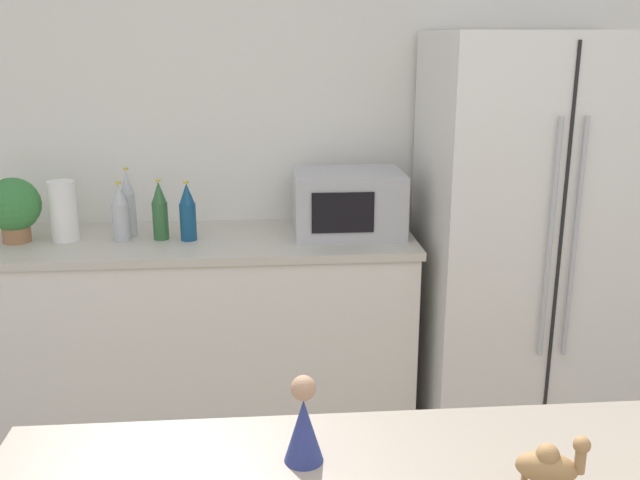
{
  "coord_description": "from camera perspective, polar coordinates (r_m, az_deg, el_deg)",
  "views": [
    {
      "loc": [
        -0.2,
        -0.65,
        1.74
      ],
      "look_at": [
        -0.04,
        1.37,
        1.16
      ],
      "focal_mm": 40.0,
      "sensor_mm": 36.0,
      "label": 1
    }
  ],
  "objects": [
    {
      "name": "back_bottle_0",
      "position": [
        3.18,
        -15.68,
        2.1
      ],
      "size": [
        0.07,
        0.07,
        0.26
      ],
      "color": "#B2B7BC",
      "rests_on": "back_counter"
    },
    {
      "name": "potted_plant",
      "position": [
        3.3,
        -23.33,
        2.44
      ],
      "size": [
        0.23,
        0.23,
        0.28
      ],
      "color": "#9E6B47",
      "rests_on": "back_counter"
    },
    {
      "name": "refrigerator",
      "position": [
        3.31,
        16.16,
        0.28
      ],
      "size": [
        0.89,
        0.75,
        1.76
      ],
      "color": "silver",
      "rests_on": "ground_plane"
    },
    {
      "name": "back_bottle_2",
      "position": [
        3.24,
        -15.09,
        2.82
      ],
      "size": [
        0.06,
        0.06,
        0.3
      ],
      "color": "#B2B7BC",
      "rests_on": "back_counter"
    },
    {
      "name": "wall_back",
      "position": [
        3.42,
        -1.2,
        8.15
      ],
      "size": [
        8.0,
        0.06,
        2.55
      ],
      "color": "white",
      "rests_on": "ground_plane"
    },
    {
      "name": "wise_man_figurine_crimson",
      "position": [
        1.3,
        -1.32,
        -14.57
      ],
      "size": [
        0.07,
        0.07,
        0.17
      ],
      "color": "navy",
      "rests_on": "bar_counter"
    },
    {
      "name": "camel_figurine",
      "position": [
        1.23,
        17.92,
        -16.83
      ],
      "size": [
        0.11,
        0.08,
        0.14
      ],
      "color": "olive",
      "rests_on": "bar_counter"
    },
    {
      "name": "back_bottle_3",
      "position": [
        3.16,
        -12.69,
        2.27
      ],
      "size": [
        0.07,
        0.07,
        0.26
      ],
      "color": "#2D6033",
      "rests_on": "back_counter"
    },
    {
      "name": "back_counter",
      "position": [
        3.33,
        -9.21,
        -7.15
      ],
      "size": [
        1.88,
        0.63,
        0.89
      ],
      "color": "silver",
      "rests_on": "ground_plane"
    },
    {
      "name": "paper_towel_roll",
      "position": [
        3.26,
        -19.85,
        2.21
      ],
      "size": [
        0.12,
        0.12,
        0.26
      ],
      "color": "white",
      "rests_on": "back_counter"
    },
    {
      "name": "microwave",
      "position": [
        3.17,
        2.25,
        3.0
      ],
      "size": [
        0.48,
        0.37,
        0.28
      ],
      "color": "#B2B5BA",
      "rests_on": "back_counter"
    },
    {
      "name": "back_bottle_1",
      "position": [
        3.12,
        -10.54,
        2.19
      ],
      "size": [
        0.07,
        0.07,
        0.26
      ],
      "color": "navy",
      "rests_on": "back_counter"
    }
  ]
}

